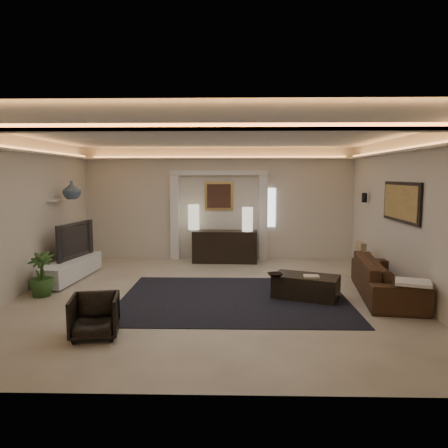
{
  "coord_description": "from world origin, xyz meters",
  "views": [
    {
      "loc": [
        0.39,
        -7.47,
        2.19
      ],
      "look_at": [
        0.2,
        0.6,
        1.25
      ],
      "focal_mm": 33.66,
      "sensor_mm": 36.0,
      "label": 1
    }
  ],
  "objects_px": {
    "sofa": "(387,278)",
    "armchair": "(95,316)",
    "coffee_table": "(306,287)",
    "console": "(225,247)"
  },
  "relations": [
    {
      "from": "sofa",
      "to": "armchair",
      "type": "bearing_deg",
      "value": 121.16
    },
    {
      "from": "sofa",
      "to": "coffee_table",
      "type": "bearing_deg",
      "value": 102.27
    },
    {
      "from": "sofa",
      "to": "armchair",
      "type": "relative_size",
      "value": 3.67
    },
    {
      "from": "sofa",
      "to": "coffee_table",
      "type": "relative_size",
      "value": 2.08
    },
    {
      "from": "coffee_table",
      "to": "armchair",
      "type": "xyz_separation_m",
      "value": [
        -3.18,
        -1.89,
        0.09
      ]
    },
    {
      "from": "armchair",
      "to": "console",
      "type": "bearing_deg",
      "value": 61.03
    },
    {
      "from": "console",
      "to": "sofa",
      "type": "relative_size",
      "value": 0.69
    },
    {
      "from": "console",
      "to": "sofa",
      "type": "bearing_deg",
      "value": -42.96
    },
    {
      "from": "sofa",
      "to": "coffee_table",
      "type": "xyz_separation_m",
      "value": [
        -1.47,
        -0.11,
        -0.14
      ]
    },
    {
      "from": "sofa",
      "to": "console",
      "type": "bearing_deg",
      "value": 53.09
    }
  ]
}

